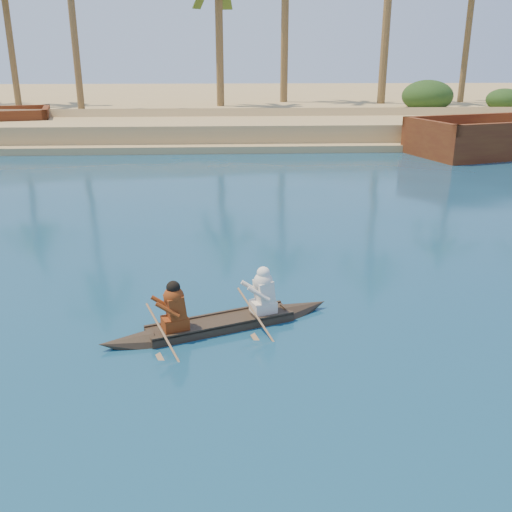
{
  "coord_description": "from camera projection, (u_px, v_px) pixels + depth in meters",
  "views": [
    {
      "loc": [
        8.13,
        -7.37,
        4.73
      ],
      "look_at": [
        8.72,
        3.48,
        0.92
      ],
      "focal_mm": 40.0,
      "sensor_mm": 36.0,
      "label": 1
    }
  ],
  "objects": [
    {
      "name": "canoe",
      "position": [
        221.0,
        316.0,
        10.44
      ],
      "size": [
        4.36,
        2.15,
        1.23
      ],
      "rotation": [
        0.0,
        0.0,
        0.37
      ],
      "color": "#32231B",
      "rests_on": "ground"
    },
    {
      "name": "sandy_embankment",
      "position": [
        135.0,
        105.0,
        52.1
      ],
      "size": [
        150.0,
        51.0,
        1.5
      ],
      "color": "tan",
      "rests_on": "ground"
    },
    {
      "name": "shrub_cluster",
      "position": [
        100.0,
        114.0,
        37.38
      ],
      "size": [
        100.0,
        6.0,
        2.4
      ],
      "primitive_type": null,
      "color": "black",
      "rests_on": "ground"
    },
    {
      "name": "palm_grove",
      "position": [
        102.0,
        5.0,
        38.43
      ],
      "size": [
        110.0,
        14.0,
        16.0
      ],
      "primitive_type": null,
      "color": "#405B20",
      "rests_on": "ground"
    }
  ]
}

